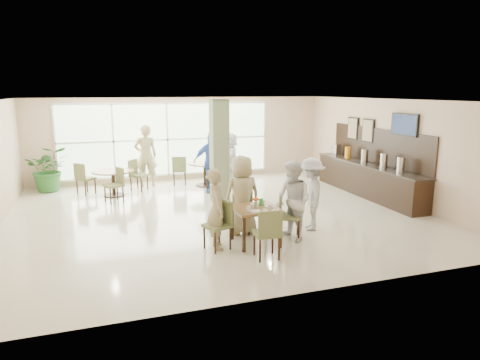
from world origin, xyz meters
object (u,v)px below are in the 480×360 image
object	(u,v)px
round_table_left	(113,176)
round_table_right	(205,168)
buffet_counter	(368,177)
teen_right	(293,201)
teen_standing	(311,194)
potted_plant	(49,169)
adult_b	(230,158)
teen_far	(242,195)
adult_standing	(146,156)
main_table	(256,212)
adult_a	(211,162)
teen_left	(217,209)

from	to	relation	value
round_table_left	round_table_right	distance (m)	2.89
buffet_counter	teen_right	bearing A→B (deg)	-143.19
round_table_left	teen_standing	xyz separation A→B (m)	(4.02, -4.57, 0.21)
potted_plant	adult_b	world-z (taller)	adult_b
round_table_right	buffet_counter	world-z (taller)	buffet_counter
teen_far	adult_standing	bearing A→B (deg)	-81.44
main_table	adult_a	world-z (taller)	adult_a
teen_right	teen_standing	bearing A→B (deg)	113.47
round_table_left	adult_a	distance (m)	2.90
round_table_left	adult_standing	bearing A→B (deg)	41.35
adult_standing	buffet_counter	bearing A→B (deg)	148.68
adult_a	adult_standing	world-z (taller)	adult_standing
round_table_left	potted_plant	size ratio (longest dim) A/B	0.85
teen_left	teen_right	distance (m)	1.59
teen_left	potted_plant	bearing A→B (deg)	34.62
buffet_counter	teen_left	size ratio (longest dim) A/B	2.97
main_table	potted_plant	xyz separation A→B (m)	(-4.38, 6.25, 0.05)
round_table_left	teen_right	xyz separation A→B (m)	(3.35, -5.09, 0.23)
teen_standing	adult_standing	distance (m)	6.25
potted_plant	teen_standing	world-z (taller)	teen_standing
buffet_counter	potted_plant	xyz separation A→B (m)	(-8.89, 3.50, 0.14)
teen_far	adult_b	world-z (taller)	teen_far
teen_right	adult_standing	bearing A→B (deg)	-172.90
teen_left	adult_b	distance (m)	5.90
round_table_right	adult_standing	world-z (taller)	adult_standing
round_table_right	adult_b	bearing A→B (deg)	4.13
buffet_counter	adult_a	xyz separation A→B (m)	(-4.22, 1.87, 0.37)
teen_far	adult_a	xyz separation A→B (m)	(0.35, 3.94, 0.07)
adult_a	teen_left	bearing A→B (deg)	-94.57
round_table_left	teen_far	distance (m)	5.04
teen_left	teen_right	bearing A→B (deg)	-86.82
main_table	teen_far	bearing A→B (deg)	94.91
buffet_counter	adult_standing	distance (m)	6.84
round_table_left	teen_left	distance (m)	5.34
teen_far	teen_right	xyz separation A→B (m)	(0.85, -0.72, -0.03)
round_table_right	potted_plant	xyz separation A→B (m)	(-4.68, 0.74, 0.13)
teen_left	teen_standing	world-z (taller)	teen_standing
potted_plant	teen_standing	distance (m)	8.22
main_table	teen_left	world-z (taller)	teen_left
adult_standing	round_table_right	bearing A→B (deg)	162.32
adult_standing	round_table_left	bearing A→B (deg)	38.27
buffet_counter	adult_standing	size ratio (longest dim) A/B	2.37
buffet_counter	adult_a	world-z (taller)	buffet_counter
teen_standing	adult_a	world-z (taller)	adult_a
adult_a	round_table_right	bearing A→B (deg)	98.17
potted_plant	teen_left	bearing A→B (deg)	-60.18
potted_plant	teen_right	bearing A→B (deg)	-50.57
round_table_right	teen_standing	xyz separation A→B (m)	(1.16, -5.03, 0.23)
round_table_right	buffet_counter	distance (m)	5.04
round_table_left	teen_far	bearing A→B (deg)	-60.26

